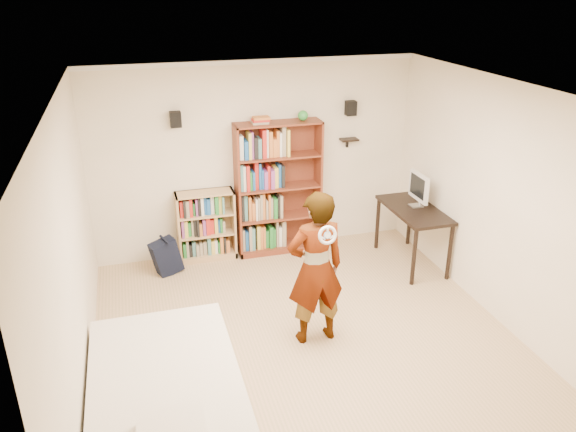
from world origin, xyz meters
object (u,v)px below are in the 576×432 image
object	(u,v)px
tall_bookshelf	(278,189)
low_bookshelf	(206,226)
daybed	(166,388)
computer_desk	(412,236)
person	(316,269)

from	to	relation	value
tall_bookshelf	low_bookshelf	size ratio (longest dim) A/B	1.90
tall_bookshelf	daybed	bearing A→B (deg)	-121.96
low_bookshelf	tall_bookshelf	bearing A→B (deg)	-1.39
computer_desk	person	distance (m)	2.31
computer_desk	daybed	size ratio (longest dim) A/B	0.59
low_bookshelf	person	size ratio (longest dim) A/B	0.58
low_bookshelf	daybed	size ratio (longest dim) A/B	0.49
tall_bookshelf	computer_desk	size ratio (longest dim) A/B	1.58
computer_desk	low_bookshelf	bearing A→B (deg)	161.05
daybed	low_bookshelf	bearing A→B (deg)	74.70
daybed	person	bearing A→B (deg)	24.59
daybed	person	distance (m)	1.91
low_bookshelf	computer_desk	distance (m)	2.84
tall_bookshelf	person	bearing A→B (deg)	-95.07
low_bookshelf	computer_desk	size ratio (longest dim) A/B	0.83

